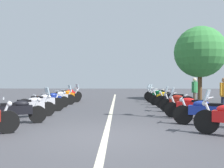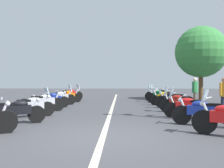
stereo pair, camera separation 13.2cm
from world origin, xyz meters
The scene contains 21 objects.
ground_plane centered at (0.00, 0.00, 0.00)m, with size 80.00×80.00×0.00m, color #424247.
lane_centre_stripe centered at (6.63, 0.00, 0.00)m, with size 26.55×0.16×0.01m, color beige.
motorcycle_left_row_1 centered at (1.78, 3.09, 0.44)m, with size 1.03×1.91×0.98m.
motorcycle_left_row_2 centered at (3.31, 3.13, 0.46)m, with size 1.34×1.73×1.19m.
motorcycle_left_row_3 centered at (5.00, 3.20, 0.46)m, with size 1.38×1.88×1.01m.
motorcycle_left_row_4 centered at (6.71, 3.28, 0.45)m, with size 1.31×1.84×0.98m.
motorcycle_left_row_5 centered at (8.27, 3.22, 0.47)m, with size 1.20×1.89×1.21m.
motorcycle_left_row_6 centered at (10.01, 3.17, 0.45)m, with size 1.14×1.96×0.99m.
motorcycle_left_row_7 centered at (11.63, 3.32, 0.47)m, with size 1.40×1.87×1.22m.
motorcycle_right_row_1 centered at (1.63, -3.18, 0.46)m, with size 1.02×2.06×1.00m.
motorcycle_right_row_2 centered at (3.22, -3.16, 0.46)m, with size 1.03×2.05×1.20m.
motorcycle_right_row_3 centered at (4.99, -3.19, 0.46)m, with size 0.98×1.92×1.20m.
motorcycle_right_row_4 centered at (6.68, -3.27, 0.47)m, with size 1.00×1.97×1.02m.
motorcycle_right_row_5 centered at (8.22, -3.13, 0.45)m, with size 1.02×1.91×0.99m.
motorcycle_right_row_6 centered at (10.00, -3.15, 0.47)m, with size 1.07×2.00×1.22m.
motorcycle_right_row_7 centered at (11.57, -3.19, 0.47)m, with size 1.12×1.96×1.21m.
motorcycle_right_row_8 centered at (13.25, -3.37, 0.45)m, with size 1.15×1.76×0.99m.
traffic_cone_0 centered at (8.04, 4.41, 0.29)m, with size 0.36×0.36×0.61m.
bystander_1 centered at (4.13, -4.80, 0.93)m, with size 0.32×0.47×1.60m.
bystander_3 centered at (7.34, -4.54, 0.95)m, with size 0.49×0.32×1.63m.
roadside_tree_0 centered at (12.37, -6.46, 3.61)m, with size 3.83×3.83×5.54m.
Camera 2 is at (-6.40, -0.47, 1.46)m, focal length 39.76 mm.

